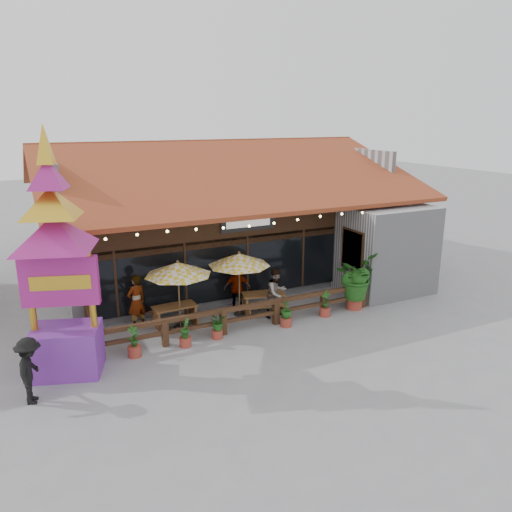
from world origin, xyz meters
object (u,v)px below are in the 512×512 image
umbrella_right (239,260)px  tropical_plant (356,278)px  umbrella_left (178,269)px  pedestrian (30,371)px  picnic_table_right (263,299)px  picnic_table_left (175,312)px  thai_sign_tower (55,239)px

umbrella_right → tropical_plant: size_ratio=1.26×
umbrella_left → tropical_plant: (6.51, -1.22, -0.88)m
umbrella_left → pedestrian: size_ratio=1.38×
umbrella_left → umbrella_right: 2.34m
picnic_table_right → umbrella_right: bearing=170.5°
picnic_table_left → tropical_plant: size_ratio=0.72×
picnic_table_left → thai_sign_tower: thai_sign_tower is taller
umbrella_left → tropical_plant: bearing=-10.6°
thai_sign_tower → pedestrian: 3.43m
umbrella_left → picnic_table_right: (3.24, 0.01, -1.62)m
umbrella_right → picnic_table_right: size_ratio=1.50×
picnic_table_left → pedestrian: (-4.74, -3.15, 0.39)m
tropical_plant → pedestrian: tropical_plant is taller
picnic_table_left → tropical_plant: (6.61, -1.50, 0.75)m
picnic_table_left → thai_sign_tower: bearing=-152.7°
umbrella_left → picnic_table_left: 1.66m
umbrella_left → umbrella_right: (2.33, 0.16, -0.01)m
picnic_table_left → pedestrian: bearing=-146.3°
tropical_plant → umbrella_left: bearing=169.4°
thai_sign_tower → tropical_plant: (10.35, 0.43, -2.69)m
umbrella_left → picnic_table_left: bearing=109.5°
umbrella_left → pedestrian: 5.76m
tropical_plant → picnic_table_right: bearing=159.5°
umbrella_right → thai_sign_tower: (-6.16, -1.81, 1.81)m
umbrella_right → picnic_table_right: (0.91, -0.15, -1.61)m
umbrella_right → picnic_table_left: 2.93m
thai_sign_tower → tropical_plant: size_ratio=3.42×
picnic_table_right → pedestrian: 8.58m
tropical_plant → picnic_table_left: bearing=167.2°
umbrella_left → thai_sign_tower: (-3.83, -1.65, 1.81)m
umbrella_right → tropical_plant: bearing=-18.2°
picnic_table_left → picnic_table_right: size_ratio=0.86×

